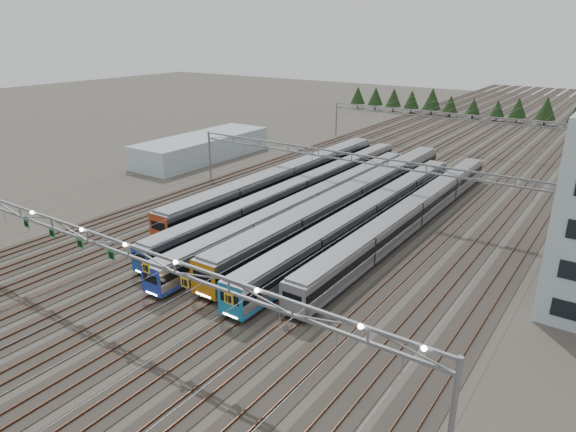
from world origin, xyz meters
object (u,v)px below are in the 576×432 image
Objects in this scene: train_a at (286,179)px; gantry_mid at (351,163)px; train_d at (351,200)px; train_f at (412,214)px; train_c at (310,203)px; train_b at (300,190)px; west_shed at (202,147)px; gantry_near at (127,253)px; train_e at (366,216)px; gantry_far at (451,120)px.

train_a is 0.95× the size of gantry_mid.
train_a is 13.94m from train_d.
train_f is 12.68m from gantry_mid.
train_a is 0.89× the size of train_d.
train_c is at bearing -106.82° from gantry_mid.
gantry_mid is (-2.25, 3.94, 4.06)m from train_d.
train_b is (4.50, -2.89, -0.33)m from train_a.
west_shed reaches higher than train_f.
gantry_near is at bearing -93.63° from train_d.
train_e is at bearing 77.95° from gantry_near.
gantry_mid is at bearing 26.34° from train_b.
train_d is 1.06× the size of gantry_mid.
gantry_near reaches higher than train_a.
train_e is (9.00, -0.85, 0.17)m from train_c.
gantry_mid reaches higher than west_shed.
train_f is 0.99× the size of gantry_near.
gantry_near is (11.20, -39.67, 4.76)m from train_a.
train_e is at bearing -20.13° from train_b.
train_d is at bearing 86.37° from gantry_near.
gantry_near reaches higher than gantry_far.
train_a is 0.95× the size of gantry_far.
train_d is 1.06× the size of gantry_near.
train_a is at bearing 147.27° from train_b.
train_b is 1.08× the size of gantry_near.
train_f reaches higher than train_c.
gantry_far is at bearing 87.54° from train_c.
gantry_near is 62.22m from west_shed.
train_e reaches higher than train_c.
gantry_far is (-11.25, 48.96, 4.31)m from train_f.
gantry_near reaches higher than west_shed.
gantry_far is at bearing 90.00° from gantry_mid.
gantry_mid reaches higher than train_b.
west_shed is at bearing -136.54° from gantry_far.
train_d is at bearing -60.24° from gantry_mid.
gantry_near is at bearing -90.03° from gantry_far.
gantry_mid and gantry_far have the same top height.
train_d is 42.41m from west_shed.
train_a is 0.95× the size of train_f.
train_a is 22.77m from train_f.
train_f is at bearing -77.06° from gantry_far.
train_a is 0.93× the size of train_c.
gantry_mid is at bearing -90.00° from gantry_far.
train_e is at bearing -82.78° from gantry_far.
train_c is (4.50, -4.10, -0.05)m from train_b.
train_a is at bearing -18.90° from west_shed.
gantry_mid is at bearing 129.15° from train_e.
train_b is 2.03× the size of west_shed.
train_d is at bearing 179.83° from train_f.
gantry_far reaches higher than train_a.
train_a reaches higher than train_b.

